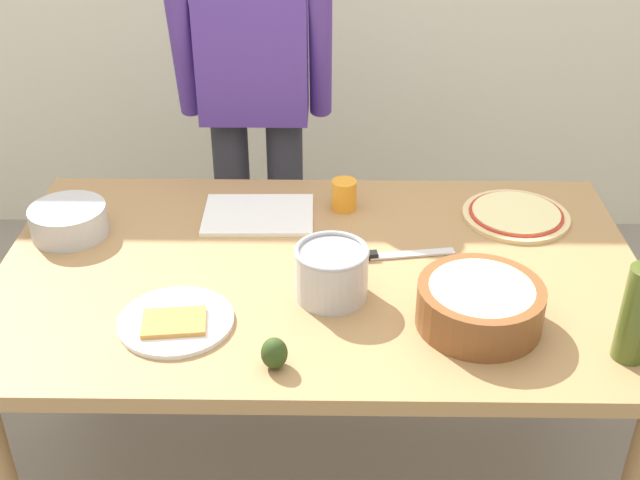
{
  "coord_description": "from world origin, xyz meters",
  "views": [
    {
      "loc": [
        0.02,
        -1.68,
        1.86
      ],
      "look_at": [
        0.0,
        0.05,
        0.81
      ],
      "focal_mm": 45.26,
      "sensor_mm": 36.0,
      "label": 1
    }
  ],
  "objects_px": {
    "steel_pot": "(332,272)",
    "cutting_board_white": "(258,215)",
    "olive_oil_bottle": "(638,313)",
    "mixing_bowl_steel": "(69,221)",
    "popcorn_bowl": "(480,301)",
    "chef_knife": "(384,255)",
    "person_cook": "(255,90)",
    "dining_table": "(320,298)",
    "pizza_raw_on_board": "(516,215)",
    "avocado": "(274,353)",
    "cup_orange": "(344,195)",
    "plate_with_slice": "(176,321)"
  },
  "relations": [
    {
      "from": "plate_with_slice",
      "to": "olive_oil_bottle",
      "type": "relative_size",
      "value": 1.02
    },
    {
      "from": "pizza_raw_on_board",
      "to": "plate_with_slice",
      "type": "bearing_deg",
      "value": -149.93
    },
    {
      "from": "cup_orange",
      "to": "chef_knife",
      "type": "bearing_deg",
      "value": -68.71
    },
    {
      "from": "mixing_bowl_steel",
      "to": "cutting_board_white",
      "type": "height_order",
      "value": "mixing_bowl_steel"
    },
    {
      "from": "olive_oil_bottle",
      "to": "steel_pot",
      "type": "distance_m",
      "value": 0.66
    },
    {
      "from": "olive_oil_bottle",
      "to": "avocado",
      "type": "distance_m",
      "value": 0.75
    },
    {
      "from": "olive_oil_bottle",
      "to": "chef_knife",
      "type": "bearing_deg",
      "value": 142.11
    },
    {
      "from": "pizza_raw_on_board",
      "to": "mixing_bowl_steel",
      "type": "height_order",
      "value": "mixing_bowl_steel"
    },
    {
      "from": "avocado",
      "to": "dining_table",
      "type": "bearing_deg",
      "value": 76.82
    },
    {
      "from": "mixing_bowl_steel",
      "to": "olive_oil_bottle",
      "type": "height_order",
      "value": "olive_oil_bottle"
    },
    {
      "from": "chef_knife",
      "to": "pizza_raw_on_board",
      "type": "bearing_deg",
      "value": 29.29
    },
    {
      "from": "mixing_bowl_steel",
      "to": "avocado",
      "type": "relative_size",
      "value": 2.86
    },
    {
      "from": "dining_table",
      "to": "cutting_board_white",
      "type": "xyz_separation_m",
      "value": [
        -0.17,
        0.25,
        0.1
      ]
    },
    {
      "from": "cutting_board_white",
      "to": "avocado",
      "type": "xyz_separation_m",
      "value": [
        0.08,
        -0.63,
        0.03
      ]
    },
    {
      "from": "olive_oil_bottle",
      "to": "avocado",
      "type": "xyz_separation_m",
      "value": [
        -0.74,
        -0.04,
        -0.08
      ]
    },
    {
      "from": "pizza_raw_on_board",
      "to": "olive_oil_bottle",
      "type": "height_order",
      "value": "olive_oil_bottle"
    },
    {
      "from": "pizza_raw_on_board",
      "to": "cutting_board_white",
      "type": "height_order",
      "value": "pizza_raw_on_board"
    },
    {
      "from": "popcorn_bowl",
      "to": "mixing_bowl_steel",
      "type": "height_order",
      "value": "popcorn_bowl"
    },
    {
      "from": "plate_with_slice",
      "to": "olive_oil_bottle",
      "type": "xyz_separation_m",
      "value": [
        0.97,
        -0.1,
        0.11
      ]
    },
    {
      "from": "dining_table",
      "to": "person_cook",
      "type": "bearing_deg",
      "value": 106.07
    },
    {
      "from": "dining_table",
      "to": "popcorn_bowl",
      "type": "height_order",
      "value": "popcorn_bowl"
    },
    {
      "from": "popcorn_bowl",
      "to": "cup_orange",
      "type": "xyz_separation_m",
      "value": [
        -0.29,
        0.53,
        -0.02
      ]
    },
    {
      "from": "popcorn_bowl",
      "to": "mixing_bowl_steel",
      "type": "bearing_deg",
      "value": 159.6
    },
    {
      "from": "dining_table",
      "to": "olive_oil_bottle",
      "type": "relative_size",
      "value": 6.25
    },
    {
      "from": "dining_table",
      "to": "cutting_board_white",
      "type": "height_order",
      "value": "cutting_board_white"
    },
    {
      "from": "dining_table",
      "to": "olive_oil_bottle",
      "type": "height_order",
      "value": "olive_oil_bottle"
    },
    {
      "from": "pizza_raw_on_board",
      "to": "chef_knife",
      "type": "height_order",
      "value": "pizza_raw_on_board"
    },
    {
      "from": "mixing_bowl_steel",
      "to": "steel_pot",
      "type": "xyz_separation_m",
      "value": [
        0.69,
        -0.27,
        0.03
      ]
    },
    {
      "from": "avocado",
      "to": "plate_with_slice",
      "type": "bearing_deg",
      "value": 148.47
    },
    {
      "from": "cup_orange",
      "to": "chef_knife",
      "type": "height_order",
      "value": "cup_orange"
    },
    {
      "from": "olive_oil_bottle",
      "to": "person_cook",
      "type": "bearing_deg",
      "value": 128.72
    },
    {
      "from": "person_cook",
      "to": "popcorn_bowl",
      "type": "distance_m",
      "value": 1.14
    },
    {
      "from": "popcorn_bowl",
      "to": "avocado",
      "type": "bearing_deg",
      "value": -161.12
    },
    {
      "from": "steel_pot",
      "to": "avocado",
      "type": "relative_size",
      "value": 2.48
    },
    {
      "from": "popcorn_bowl",
      "to": "cup_orange",
      "type": "height_order",
      "value": "popcorn_bowl"
    },
    {
      "from": "dining_table",
      "to": "cup_orange",
      "type": "xyz_separation_m",
      "value": [
        0.06,
        0.31,
        0.13
      ]
    },
    {
      "from": "steel_pot",
      "to": "cutting_board_white",
      "type": "bearing_deg",
      "value": 118.33
    },
    {
      "from": "olive_oil_bottle",
      "to": "cutting_board_white",
      "type": "relative_size",
      "value": 0.85
    },
    {
      "from": "pizza_raw_on_board",
      "to": "cup_orange",
      "type": "height_order",
      "value": "cup_orange"
    },
    {
      "from": "plate_with_slice",
      "to": "olive_oil_bottle",
      "type": "height_order",
      "value": "olive_oil_bottle"
    },
    {
      "from": "olive_oil_bottle",
      "to": "plate_with_slice",
      "type": "bearing_deg",
      "value": 174.27
    },
    {
      "from": "popcorn_bowl",
      "to": "chef_knife",
      "type": "distance_m",
      "value": 0.34
    },
    {
      "from": "olive_oil_bottle",
      "to": "cutting_board_white",
      "type": "height_order",
      "value": "olive_oil_bottle"
    },
    {
      "from": "pizza_raw_on_board",
      "to": "olive_oil_bottle",
      "type": "relative_size",
      "value": 1.14
    },
    {
      "from": "cup_orange",
      "to": "cutting_board_white",
      "type": "bearing_deg",
      "value": -167.67
    },
    {
      "from": "plate_with_slice",
      "to": "steel_pot",
      "type": "distance_m",
      "value": 0.37
    },
    {
      "from": "person_cook",
      "to": "pizza_raw_on_board",
      "type": "xyz_separation_m",
      "value": [
        0.75,
        -0.5,
        -0.17
      ]
    },
    {
      "from": "plate_with_slice",
      "to": "mixing_bowl_steel",
      "type": "xyz_separation_m",
      "value": [
        -0.34,
        0.39,
        0.03
      ]
    },
    {
      "from": "mixing_bowl_steel",
      "to": "person_cook",
      "type": "bearing_deg",
      "value": 53.51
    },
    {
      "from": "cutting_board_white",
      "to": "olive_oil_bottle",
      "type": "bearing_deg",
      "value": -35.36
    }
  ]
}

